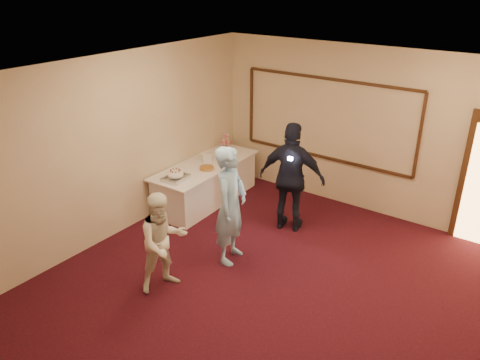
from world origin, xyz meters
name	(u,v)px	position (x,y,z in m)	size (l,w,h in m)	color
floor	(257,303)	(0.00, 0.00, 0.00)	(7.00, 7.00, 0.00)	black
room_walls	(259,165)	(0.00, 0.00, 2.03)	(6.04, 7.04, 3.02)	beige
wall_molding	(327,119)	(-0.80, 3.47, 1.60)	(3.45, 0.04, 1.55)	#331D0F
buffet_table	(206,182)	(-2.54, 2.01, 0.39)	(1.00, 2.39, 0.77)	white
pavlova_tray	(176,176)	(-2.50, 1.14, 0.85)	(0.38, 0.50, 0.18)	#B9BCC0
cupcake_stand	(226,142)	(-2.73, 2.90, 0.91)	(0.27, 0.27, 0.39)	#E15980
plate_stack_a	(208,158)	(-2.59, 2.13, 0.86)	(0.21, 0.21, 0.17)	white
plate_stack_b	(224,155)	(-2.40, 2.41, 0.86)	(0.21, 0.21, 0.17)	white
tart	(207,168)	(-2.34, 1.81, 0.80)	(0.31, 0.31, 0.06)	white
man	(231,205)	(-0.94, 0.67, 0.93)	(0.68, 0.44, 1.85)	#8CC1EE
woman	(163,242)	(-1.27, -0.43, 0.73)	(0.71, 0.55, 1.45)	white
guest	(292,178)	(-0.68, 2.04, 0.95)	(1.12, 0.47, 1.91)	black
camera_flash	(290,159)	(-0.58, 1.77, 1.41)	(0.07, 0.04, 0.05)	white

